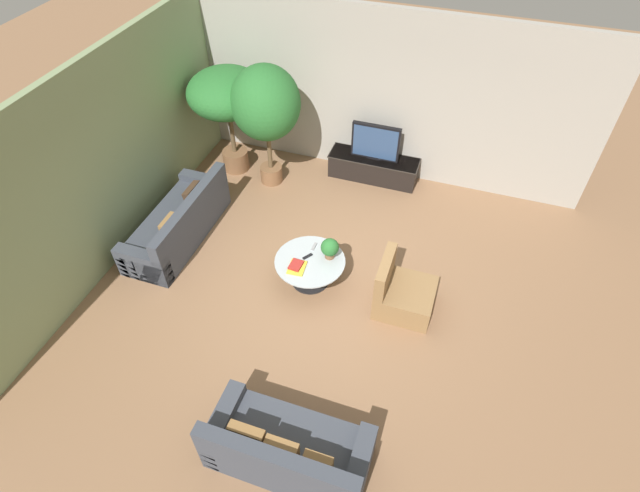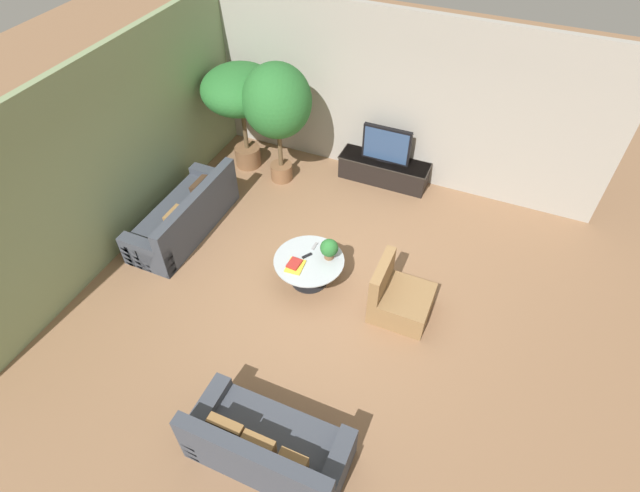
% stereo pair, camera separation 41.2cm
% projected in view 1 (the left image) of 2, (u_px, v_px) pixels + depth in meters
% --- Properties ---
extents(ground_plane, '(24.00, 24.00, 0.00)m').
position_uv_depth(ground_plane, '(317.00, 290.00, 7.48)').
color(ground_plane, '#8C6647').
extents(back_wall_stone, '(7.40, 0.12, 3.00)m').
position_uv_depth(back_wall_stone, '(378.00, 96.00, 8.59)').
color(back_wall_stone, '#A39E93').
rests_on(back_wall_stone, ground).
extents(side_wall_left, '(0.12, 7.40, 3.00)m').
position_uv_depth(side_wall_left, '(110.00, 159.00, 7.29)').
color(side_wall_left, gray).
rests_on(side_wall_left, ground).
extents(media_console, '(1.65, 0.50, 0.45)m').
position_uv_depth(media_console, '(373.00, 167.00, 9.25)').
color(media_console, black).
rests_on(media_console, ground).
extents(television, '(0.87, 0.13, 0.67)m').
position_uv_depth(television, '(376.00, 142.00, 8.86)').
color(television, black).
rests_on(television, media_console).
extents(coffee_table, '(1.04, 1.04, 0.44)m').
position_uv_depth(coffee_table, '(310.00, 267.00, 7.39)').
color(coffee_table, black).
rests_on(coffee_table, ground).
extents(couch_by_wall, '(0.84, 2.13, 0.84)m').
position_uv_depth(couch_by_wall, '(179.00, 224.00, 8.09)').
color(couch_by_wall, '#3D424C').
rests_on(couch_by_wall, ground).
extents(couch_near_entry, '(1.79, 0.84, 0.84)m').
position_uv_depth(couch_near_entry, '(287.00, 450.00, 5.49)').
color(couch_near_entry, '#3D424C').
rests_on(couch_near_entry, ground).
extents(armchair_wicker, '(0.80, 0.76, 0.86)m').
position_uv_depth(armchair_wicker, '(402.00, 294.00, 7.07)').
color(armchair_wicker, olive).
rests_on(armchair_wicker, ground).
extents(potted_palm_tall, '(1.36, 1.36, 1.98)m').
position_uv_depth(potted_palm_tall, '(227.00, 97.00, 8.57)').
color(potted_palm_tall, brown).
rests_on(potted_palm_tall, ground).
extents(potted_palm_corner, '(1.17, 1.17, 2.24)m').
position_uv_depth(potted_palm_corner, '(266.00, 105.00, 8.25)').
color(potted_palm_corner, brown).
rests_on(potted_palm_corner, ground).
extents(potted_plant_tabletop, '(0.27, 0.27, 0.33)m').
position_uv_depth(potted_plant_tabletop, '(330.00, 248.00, 7.22)').
color(potted_plant_tabletop, brown).
rests_on(potted_plant_tabletop, coffee_table).
extents(book_stack, '(0.26, 0.31, 0.06)m').
position_uv_depth(book_stack, '(297.00, 266.00, 7.19)').
color(book_stack, gold).
rests_on(book_stack, coffee_table).
extents(remote_black, '(0.12, 0.16, 0.02)m').
position_uv_depth(remote_black, '(308.00, 256.00, 7.35)').
color(remote_black, black).
rests_on(remote_black, coffee_table).
extents(remote_silver, '(0.04, 0.16, 0.02)m').
position_uv_depth(remote_silver, '(314.00, 246.00, 7.49)').
color(remote_silver, gray).
rests_on(remote_silver, coffee_table).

